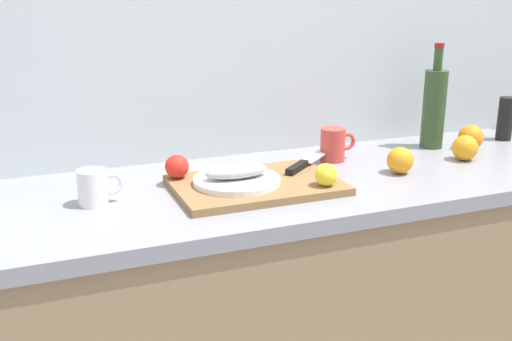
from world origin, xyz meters
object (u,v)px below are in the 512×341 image
Objects in this scene: fish_fillet at (237,171)px; wine_bottle at (434,107)px; coffee_mug_0 at (94,188)px; coffee_mug_2 at (334,144)px; pepper_mill at (505,119)px; cutting_board at (256,185)px; orange_0 at (471,137)px; lemon_0 at (326,175)px; chef_knife at (305,163)px; white_plate at (237,181)px.

fish_fillet is 0.50× the size of wine_bottle.
coffee_mug_0 is 0.96× the size of coffee_mug_2.
pepper_mill is (1.05, 0.17, 0.02)m from fish_fillet.
fish_fillet is (-0.05, 0.00, 0.04)m from cutting_board.
wine_bottle is 4.22× the size of orange_0.
pepper_mill is at bearing 9.99° from cutting_board.
lemon_0 is at bearing -161.97° from pepper_mill.
lemon_0 is at bearing -26.46° from fish_fillet.
wine_bottle reaches higher than coffee_mug_0.
orange_0 is (0.10, -0.07, -0.09)m from wine_bottle.
coffee_mug_2 is (0.32, 0.16, 0.04)m from cutting_board.
cutting_board is 3.73× the size of coffee_mug_2.
coffee_mug_0 is 1.21m from orange_0.
chef_knife is 0.62m from orange_0.
coffee_mug_0 is at bearing 167.24° from lemon_0.
white_plate is 0.41m from coffee_mug_2.
wine_bottle is 2.28× the size of pepper_mill.
lemon_0 is 0.51× the size of coffee_mug_2.
fish_fillet reaches higher than cutting_board.
wine_bottle is at bearing 143.54° from orange_0.
coffee_mug_2 is 1.43× the size of orange_0.
pepper_mill is at bearing 9.28° from white_plate.
fish_fillet is 0.71× the size of chef_knife.
cutting_board is 1.01m from pepper_mill.
lemon_0 is 0.62m from wine_bottle.
chef_knife is 0.16m from coffee_mug_2.
chef_knife is (0.23, 0.08, -0.02)m from fish_fillet.
coffee_mug_0 is at bearing 144.48° from chef_knife.
wine_bottle is 0.39m from coffee_mug_2.
chef_knife is at bearing 81.02° from lemon_0.
lemon_0 is at bearing -139.53° from chef_knife.
orange_0 is at bearing -162.38° from pepper_mill.
pepper_mill is (0.68, 0.01, 0.02)m from coffee_mug_2.
coffee_mug_0 is (-0.59, -0.05, 0.02)m from chef_knife.
fish_fillet is at bearing -170.72° from pepper_mill.
coffee_mug_2 is at bearing -9.70° from chef_knife.
coffee_mug_0 is (-1.11, -0.16, -0.09)m from wine_bottle.
fish_fillet is 0.36m from coffee_mug_0.
wine_bottle is 3.06× the size of coffee_mug_0.
orange_0 is 0.21m from pepper_mill.
coffee_mug_0 is 0.75× the size of pepper_mill.
white_plate is at bearing -156.81° from coffee_mug_2.
fish_fillet is at bearing 157.70° from chef_knife.
coffee_mug_0 is at bearing 175.93° from cutting_board.
white_plate is 1.33× the size of fish_fillet.
coffee_mug_2 is at bearing -176.70° from wine_bottle.
wine_bottle is at bearing 14.85° from cutting_board.
chef_knife is 0.70× the size of wine_bottle.
coffee_mug_2 is at bearing 173.91° from orange_0.
lemon_0 is at bearing -122.32° from coffee_mug_2.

